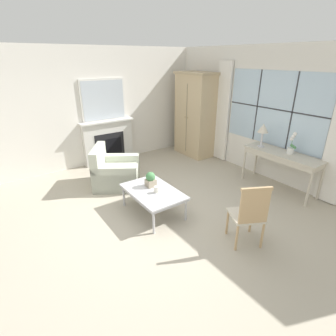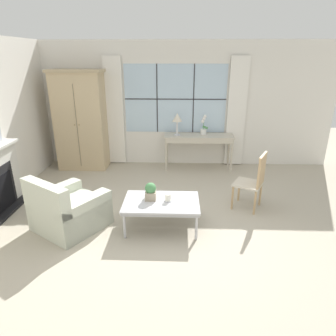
# 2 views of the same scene
# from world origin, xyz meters

# --- Properties ---
(ground_plane) EXTENTS (14.00, 14.00, 0.00)m
(ground_plane) POSITION_xyz_m (0.00, 0.00, 0.00)
(ground_plane) COLOR #B2A893
(wall_back_windowed) EXTENTS (7.20, 0.14, 2.80)m
(wall_back_windowed) POSITION_xyz_m (0.00, 3.02, 1.39)
(wall_back_windowed) COLOR silver
(wall_back_windowed) RESTS_ON ground_plane
(armoire) EXTENTS (1.15, 0.64, 2.20)m
(armoire) POSITION_xyz_m (-2.11, 2.66, 1.11)
(armoire) COLOR tan
(armoire) RESTS_ON ground_plane
(console_table) EXTENTS (1.55, 0.50, 0.79)m
(console_table) POSITION_xyz_m (0.54, 2.69, 0.70)
(console_table) COLOR beige
(console_table) RESTS_ON ground_plane
(table_lamp) EXTENTS (0.22, 0.22, 0.50)m
(table_lamp) POSITION_xyz_m (0.05, 2.65, 1.16)
(table_lamp) COLOR silver
(table_lamp) RESTS_ON console_table
(potted_orchid) EXTENTS (0.17, 0.13, 0.45)m
(potted_orchid) POSITION_xyz_m (0.65, 2.77, 0.95)
(potted_orchid) COLOR white
(potted_orchid) RESTS_ON console_table
(armchair_upholstered) EXTENTS (1.24, 1.24, 0.85)m
(armchair_upholstered) POSITION_xyz_m (-1.56, 0.00, 0.28)
(armchair_upholstered) COLOR beige
(armchair_upholstered) RESTS_ON ground_plane
(side_chair_wooden) EXTENTS (0.59, 0.59, 0.99)m
(side_chair_wooden) POSITION_xyz_m (1.36, 0.72, 0.55)
(side_chair_wooden) COLOR beige
(side_chair_wooden) RESTS_ON ground_plane
(coffee_table) EXTENTS (1.13, 0.73, 0.44)m
(coffee_table) POSITION_xyz_m (-0.16, 0.07, 0.40)
(coffee_table) COLOR #BCBCC1
(coffee_table) RESTS_ON ground_plane
(potted_plant_small) EXTENTS (0.17, 0.17, 0.27)m
(potted_plant_small) POSITION_xyz_m (-0.32, 0.13, 0.57)
(potted_plant_small) COLOR tan
(potted_plant_small) RESTS_ON coffee_table
(pillar_candle) EXTENTS (0.12, 0.12, 0.13)m
(pillar_candle) POSITION_xyz_m (-0.06, 0.08, 0.49)
(pillar_candle) COLOR silver
(pillar_candle) RESTS_ON coffee_table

